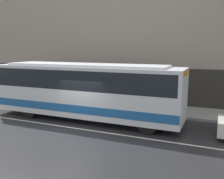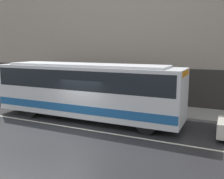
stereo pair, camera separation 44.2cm
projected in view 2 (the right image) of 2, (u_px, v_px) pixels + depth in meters
ground_plane at (76, 128)px, 13.29m from camera, size 60.00×60.00×0.00m
sidewalk at (118, 105)px, 18.20m from camera, size 60.00×3.03×0.15m
building_facade at (127, 32)px, 18.80m from camera, size 60.00×0.35×11.28m
lane_stripe at (76, 128)px, 13.29m from camera, size 54.00×0.14×0.01m
transit_bus at (86, 88)px, 14.75m from camera, size 11.41×2.56×3.31m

